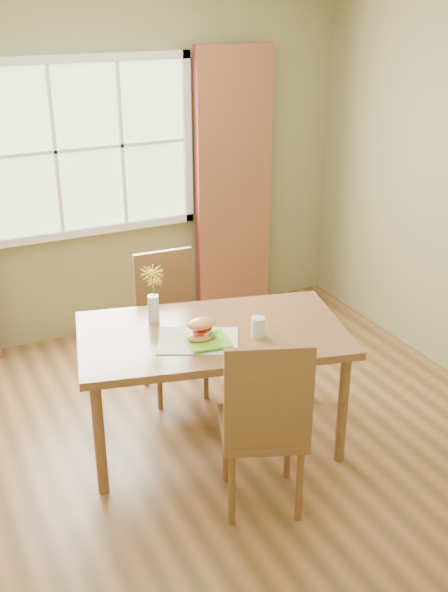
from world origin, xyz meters
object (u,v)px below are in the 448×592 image
dining_table (212,343)px  flower_vase (153,290)px  chair_far (170,317)px  croissant_sandwich (202,330)px  water_glass (258,327)px  chair_near (265,421)px

dining_table → flower_vase: flower_vase is taller
dining_table → chair_far: bearing=103.1°
croissant_sandwich → flower_vase: size_ratio=0.53×
croissant_sandwich → water_glass: 0.33m
chair_near → chair_far: size_ratio=1.07×
chair_far → flower_vase: flower_vase is taller
water_glass → croissant_sandwich: bearing=167.4°
chair_far → water_glass: 0.94m
dining_table → chair_near: 0.71m
chair_near → water_glass: (0.24, 0.53, 0.24)m
chair_far → water_glass: chair_far is taller
chair_far → water_glass: bearing=-74.0°
dining_table → chair_far: chair_far is taller
chair_near → flower_vase: size_ratio=3.07×
flower_vase → croissant_sandwich: bearing=-68.4°
water_glass → dining_table: bearing=140.6°
dining_table → chair_near: chair_near is taller
croissant_sandwich → water_glass: croissant_sandwich is taller
croissant_sandwich → chair_far: bearing=80.2°
croissant_sandwich → chair_near: bearing=-84.3°
dining_table → water_glass: size_ratio=14.53×
water_glass → chair_near: bearing=-114.3°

